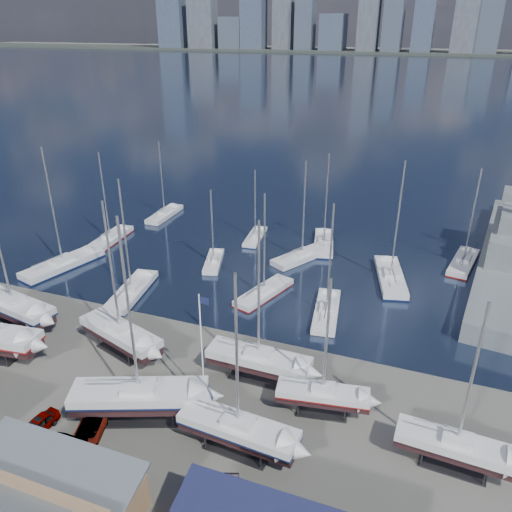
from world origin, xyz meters
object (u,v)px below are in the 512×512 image
at_px(sailboat_cradle_0, 13,306).
at_px(car_a, 38,425).
at_px(naval_ship_east, 510,255).
at_px(flagpole, 202,341).

relative_size(sailboat_cradle_0, car_a, 4.62).
bearing_deg(naval_ship_east, sailboat_cradle_0, 130.65).
height_order(naval_ship_east, flagpole, naval_ship_east).
relative_size(naval_ship_east, flagpole, 4.23).
bearing_deg(flagpole, naval_ship_east, 54.58).
xyz_separation_m(sailboat_cradle_0, naval_ship_east, (53.52, 35.46, -0.50)).
height_order(car_a, flagpole, flagpole).
distance_m(car_a, flagpole, 15.17).
distance_m(naval_ship_east, car_a, 61.87).
height_order(sailboat_cradle_0, naval_ship_east, sailboat_cradle_0).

